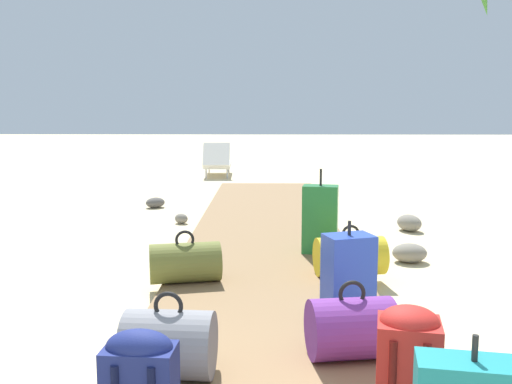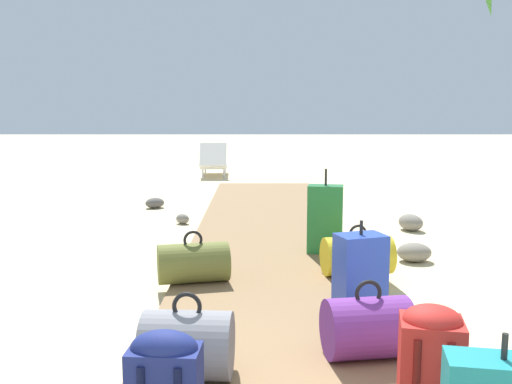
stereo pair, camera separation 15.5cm
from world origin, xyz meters
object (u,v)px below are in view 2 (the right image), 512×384
object	(u,v)px
duffel_bag_purple	(365,327)
suitcase_blue	(357,275)
duffel_bag_olive	(191,263)
duffel_bag_yellow	(355,255)
duffel_bag_grey	(185,345)
backpack_red	(428,360)
lounge_chair	(211,162)
suitcase_green	(322,219)
backpack_navy	(162,382)

from	to	relation	value
duffel_bag_purple	suitcase_blue	world-z (taller)	suitcase_blue
duffel_bag_olive	duffel_bag_yellow	xyz separation A→B (m)	(1.44, 0.23, 0.00)
duffel_bag_yellow	duffel_bag_grey	distance (m)	2.36
backpack_red	duffel_bag_yellow	bearing A→B (deg)	88.01
duffel_bag_purple	duffel_bag_grey	size ratio (longest dim) A/B	1.06
backpack_red	lounge_chair	xyz separation A→B (m)	(-1.80, 10.65, -0.05)
suitcase_green	backpack_navy	xyz separation A→B (m)	(-1.12, -3.37, -0.09)
backpack_navy	duffel_bag_yellow	world-z (taller)	backpack_navy
duffel_bag_grey	lounge_chair	size ratio (longest dim) A/B	0.33
duffel_bag_purple	suitcase_blue	xyz separation A→B (m)	(0.08, 0.69, 0.11)
lounge_chair	duffel_bag_yellow	bearing A→B (deg)	-77.13
duffel_bag_olive	lounge_chair	size ratio (longest dim) A/B	0.42
duffel_bag_yellow	lounge_chair	distance (m)	8.45
backpack_navy	duffel_bag_yellow	size ratio (longest dim) A/B	0.77
duffel_bag_olive	backpack_navy	distance (m)	2.33
duffel_bag_purple	lounge_chair	bearing A→B (deg)	99.34
duffel_bag_purple	duffel_bag_grey	bearing A→B (deg)	-165.86
backpack_red	duffel_bag_grey	bearing A→B (deg)	160.09
duffel_bag_purple	suitcase_blue	distance (m)	0.70
duffel_bag_grey	backpack_red	world-z (taller)	backpack_red
duffel_bag_purple	lounge_chair	size ratio (longest dim) A/B	0.35
duffel_bag_grey	suitcase_blue	xyz separation A→B (m)	(1.11, 0.95, 0.11)
backpack_navy	backpack_red	size ratio (longest dim) A/B	0.89
duffel_bag_yellow	suitcase_blue	xyz separation A→B (m)	(-0.17, -1.03, 0.12)
lounge_chair	duffel_bag_olive	bearing A→B (deg)	-87.01
lounge_chair	duffel_bag_purple	bearing A→B (deg)	-80.66
duffel_bag_grey	suitcase_green	bearing A→B (deg)	68.70
suitcase_green	duffel_bag_olive	xyz separation A→B (m)	(-1.25, -1.04, -0.18)
duffel_bag_purple	duffel_bag_grey	distance (m)	1.07
suitcase_blue	backpack_red	world-z (taller)	suitcase_blue
duffel_bag_olive	suitcase_blue	xyz separation A→B (m)	(1.27, -0.80, 0.13)
suitcase_green	duffel_bag_purple	xyz separation A→B (m)	(-0.05, -2.52, -0.17)
duffel_bag_purple	duffel_bag_olive	bearing A→B (deg)	128.84
duffel_bag_purple	suitcase_green	bearing A→B (deg)	88.87
duffel_bag_grey	duffel_bag_purple	bearing A→B (deg)	14.14
duffel_bag_grey	backpack_red	distance (m)	1.28
duffel_bag_yellow	suitcase_blue	size ratio (longest dim) A/B	0.94
duffel_bag_olive	duffel_bag_yellow	world-z (taller)	duffel_bag_yellow
backpack_red	lounge_chair	bearing A→B (deg)	99.58
duffel_bag_yellow	lounge_chair	bearing A→B (deg)	102.87
backpack_navy	suitcase_blue	world-z (taller)	suitcase_blue
suitcase_green	backpack_navy	world-z (taller)	suitcase_green
backpack_navy	suitcase_blue	bearing A→B (deg)	53.18
backpack_navy	duffel_bag_yellow	xyz separation A→B (m)	(1.31, 2.56, -0.09)
suitcase_green	duffel_bag_olive	size ratio (longest dim) A/B	1.32
duffel_bag_grey	lounge_chair	world-z (taller)	lounge_chair
backpack_navy	lounge_chair	size ratio (longest dim) A/B	0.32
duffel_bag_olive	backpack_navy	bearing A→B (deg)	-86.85
backpack_navy	backpack_red	distance (m)	1.24
duffel_bag_olive	duffel_bag_grey	bearing A→B (deg)	-84.79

